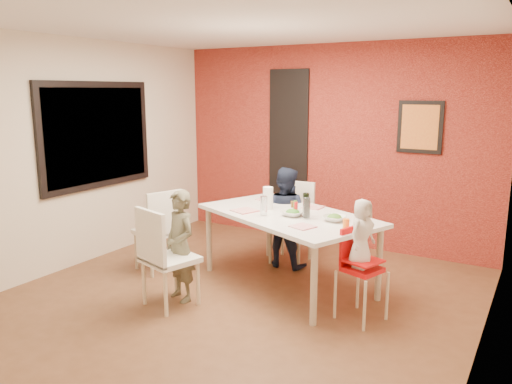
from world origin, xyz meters
The scene contains 35 objects.
ground centered at (0.00, 0.00, 0.00)m, with size 4.50×4.50×0.00m, color brown.
ceiling centered at (0.00, 0.00, 2.70)m, with size 4.50×4.50×0.02m, color silver.
wall_back centered at (0.00, 2.25, 1.35)m, with size 4.50×0.02×2.70m, color beige.
wall_front centered at (0.00, -2.25, 1.35)m, with size 4.50×0.02×2.70m, color beige.
wall_left centered at (-2.25, 0.00, 1.35)m, with size 0.02×4.50×2.70m, color beige.
wall_right centered at (2.25, 0.00, 1.35)m, with size 0.02×4.50×2.70m, color beige.
brick_accent_wall centered at (0.00, 2.23, 1.35)m, with size 4.50×0.02×2.70m, color maroon.
picture_window_frame centered at (-2.22, 0.20, 1.55)m, with size 0.05×1.70×1.30m, color black.
picture_window_pane centered at (-2.21, 0.20, 1.55)m, with size 0.02×1.55×1.15m, color black.
glassblock_strip centered at (-0.60, 2.21, 1.50)m, with size 0.55×0.03×1.70m, color silver.
glassblock_surround centered at (-0.60, 2.21, 1.50)m, with size 0.60×0.03×1.76m, color black.
art_print_frame centered at (1.20, 2.21, 1.65)m, with size 0.54×0.03×0.64m, color black.
art_print_canvas centered at (1.20, 2.19, 1.65)m, with size 0.44×0.01×0.54m, color orange.
dining_table centered at (0.26, 0.54, 0.73)m, with size 2.19×1.72×0.80m.
chair_near centered at (-0.51, -0.61, 0.56)m, with size 0.57×0.57×1.00m.
chair_far centered at (-0.06, 1.31, 0.55)m, with size 0.49×0.49×0.98m.
chair_left centered at (-1.19, 0.14, 0.55)m, with size 0.57×0.57×0.98m.
high_chair centered at (1.19, 0.14, 0.52)m, with size 0.45×0.45×0.86m.
child_near centered at (-0.49, -0.36, 0.57)m, with size 0.41×0.27×1.13m, color brown.
child_far centered at (-0.05, 1.06, 0.60)m, with size 0.59×0.46×1.21m, color black.
toddler centered at (1.21, 0.13, 0.83)m, with size 0.31×0.20×0.63m, color beige.
plate_near_left centered at (-0.19, 0.38, 0.81)m, with size 0.24×0.24×0.01m, color white.
plate_far_mid centered at (0.38, 0.91, 0.81)m, with size 0.20×0.20×0.01m, color silver.
plate_near_right centered at (0.63, 0.12, 0.81)m, with size 0.20×0.20×0.01m, color white.
plate_far_left centered at (-0.25, 1.01, 0.81)m, with size 0.23×0.23×0.01m, color white.
salad_bowl_a centered at (0.35, 0.46, 0.83)m, with size 0.23×0.23×0.06m, color silver.
salad_bowl_b centered at (0.81, 0.49, 0.83)m, with size 0.23×0.23×0.06m, color silver.
wine_bottle centered at (0.48, 0.49, 0.93)m, with size 0.07×0.07×0.25m, color black.
wine_glass_a centered at (0.08, 0.32, 0.91)m, with size 0.07×0.07×0.21m, color white.
wine_glass_b centered at (0.53, 0.42, 0.91)m, with size 0.08×0.08×0.22m, color silver.
paper_towel_roll centered at (-0.02, 0.58, 0.93)m, with size 0.11×0.11×0.25m, color white.
condiment_red centered at (0.38, 0.48, 0.88)m, with size 0.04×0.04×0.15m, color red.
condiment_green centered at (0.35, 0.52, 0.88)m, with size 0.04×0.04×0.15m, color #407C29.
condiment_brown centered at (0.28, 0.58, 0.87)m, with size 0.03×0.03×0.13m, color brown.
sippy_cup centered at (1.02, 0.24, 0.86)m, with size 0.06×0.06×0.11m, color orange.
Camera 1 is at (2.60, -4.08, 2.09)m, focal length 35.00 mm.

